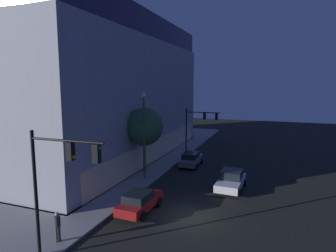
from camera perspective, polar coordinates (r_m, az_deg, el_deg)
The scene contains 10 objects.
ground_plane at distance 21.32m, azimuth 4.42°, elevation -17.57°, with size 120.00×120.00×0.00m, color black.
modern_building at distance 40.18m, azimuth -16.78°, elevation 6.95°, with size 33.29×22.13×17.48m.
traffic_light_near_corner at distance 15.52m, azimuth -20.88°, elevation -8.39°, with size 0.35×4.29×6.82m.
traffic_light_far_corner at distance 39.46m, azimuth 6.14°, elevation 0.89°, with size 0.34×4.73×5.92m.
street_lamp_sidewalk at distance 27.53m, azimuth -4.77°, elevation 0.02°, with size 0.44×0.44×8.38m.
sidewalk_tree at distance 29.36m, azimuth -4.74°, elevation -0.17°, with size 3.89×3.89×6.84m.
pedestrian_waiting at distance 18.81m, azimuth -21.03°, elevation -17.64°, with size 0.36×0.36×1.80m.
car_red at distance 21.82m, azimuth -5.63°, elevation -14.63°, with size 4.44×2.13×1.57m.
car_white at distance 26.82m, azimuth 12.35°, elevation -10.39°, with size 4.63×2.39×1.64m.
car_grey at distance 33.46m, azimuth 4.60°, elevation -6.50°, with size 4.58×2.18×1.60m.
Camera 1 is at (-18.49, -5.27, 9.22)m, focal length 30.83 mm.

